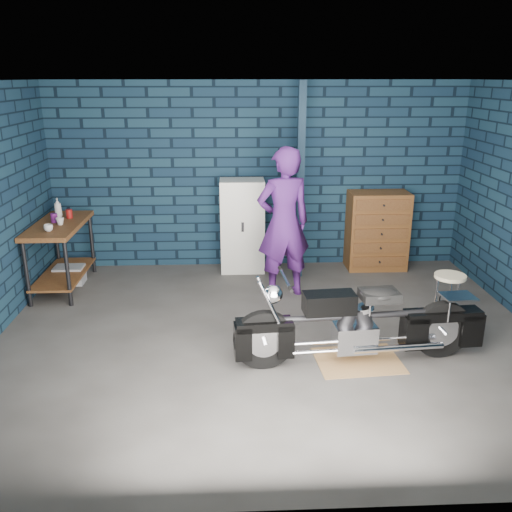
{
  "coord_description": "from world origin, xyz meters",
  "views": [
    {
      "loc": [
        -0.39,
        -5.37,
        2.74
      ],
      "look_at": [
        -0.13,
        0.3,
        0.85
      ],
      "focal_mm": 38.0,
      "sensor_mm": 36.0,
      "label": 1
    }
  ],
  "objects": [
    {
      "name": "bottle",
      "position": [
        -2.77,
        1.96,
        1.04
      ],
      "size": [
        0.11,
        0.11,
        0.26
      ],
      "primitive_type": "imported",
      "rotation": [
        0.0,
        0.0,
        0.14
      ],
      "color": "gray",
      "rests_on": "workbench"
    },
    {
      "name": "room_walls",
      "position": [
        0.0,
        0.55,
        1.9
      ],
      "size": [
        6.02,
        5.01,
        2.71
      ],
      "color": "#102437",
      "rests_on": "ground"
    },
    {
      "name": "person",
      "position": [
        0.26,
        1.26,
        0.97
      ],
      "size": [
        0.8,
        0.63,
        1.94
      ],
      "primitive_type": "imported",
      "rotation": [
        0.0,
        0.0,
        3.39
      ],
      "color": "#4C1C6C",
      "rests_on": "ground"
    },
    {
      "name": "support_post",
      "position": [
        0.55,
        1.95,
        1.35
      ],
      "size": [
        0.1,
        0.1,
        2.7
      ],
      "primitive_type": "cube",
      "color": "#112435",
      "rests_on": "ground"
    },
    {
      "name": "mug_red",
      "position": [
        -2.6,
        1.89,
        0.97
      ],
      "size": [
        0.09,
        0.09,
        0.12
      ],
      "primitive_type": "cylinder",
      "rotation": [
        0.0,
        0.0,
        -0.08
      ],
      "color": "maroon",
      "rests_on": "workbench"
    },
    {
      "name": "drip_mat",
      "position": [
        0.86,
        -0.55,
        0.0
      ],
      "size": [
        0.89,
        0.7,
        0.01
      ],
      "primitive_type": "cube",
      "rotation": [
        0.0,
        0.0,
        0.08
      ],
      "color": "olive",
      "rests_on": "ground"
    },
    {
      "name": "tool_chest",
      "position": [
        1.75,
        2.23,
        0.58
      ],
      "size": [
        0.86,
        0.48,
        1.15
      ],
      "primitive_type": "cube",
      "color": "brown",
      "rests_on": "ground"
    },
    {
      "name": "cup_b",
      "position": [
        -2.62,
        1.53,
        0.96
      ],
      "size": [
        0.11,
        0.11,
        0.09
      ],
      "primitive_type": "imported",
      "rotation": [
        0.0,
        0.0,
        0.09
      ],
      "color": "beige",
      "rests_on": "workbench"
    },
    {
      "name": "motorcycle",
      "position": [
        0.86,
        -0.55,
        0.47
      ],
      "size": [
        2.19,
        0.75,
        0.95
      ],
      "primitive_type": null,
      "rotation": [
        0.0,
        0.0,
        0.08
      ],
      "color": "black",
      "rests_on": "ground"
    },
    {
      "name": "workbench",
      "position": [
        -2.68,
        1.62,
        0.46
      ],
      "size": [
        0.6,
        1.4,
        0.91
      ],
      "primitive_type": "cube",
      "color": "brown",
      "rests_on": "ground"
    },
    {
      "name": "storage_bin",
      "position": [
        -2.66,
        1.79,
        0.12
      ],
      "size": [
        0.39,
        0.28,
        0.24
      ],
      "primitive_type": "cube",
      "color": "gray",
      "rests_on": "ground"
    },
    {
      "name": "locker",
      "position": [
        -0.24,
        2.23,
        0.68
      ],
      "size": [
        0.63,
        0.45,
        1.35
      ],
      "primitive_type": "cube",
      "color": "silver",
      "rests_on": "ground"
    },
    {
      "name": "cup_a",
      "position": [
        -2.67,
        1.22,
        0.95
      ],
      "size": [
        0.12,
        0.12,
        0.09
      ],
      "primitive_type": "imported",
      "rotation": [
        0.0,
        0.0,
        0.06
      ],
      "color": "beige",
      "rests_on": "workbench"
    },
    {
      "name": "mug_purple",
      "position": [
        -2.74,
        1.67,
        0.97
      ],
      "size": [
        0.11,
        0.11,
        0.12
      ],
      "primitive_type": "cylinder",
      "rotation": [
        0.0,
        0.0,
        -0.27
      ],
      "color": "#681B6F",
      "rests_on": "workbench"
    },
    {
      "name": "ground",
      "position": [
        0.0,
        0.0,
        0.0
      ],
      "size": [
        6.0,
        6.0,
        0.0
      ],
      "primitive_type": "plane",
      "color": "#4C4A47",
      "rests_on": "ground"
    },
    {
      "name": "shop_stool",
      "position": [
        2.04,
        0.2,
        0.32
      ],
      "size": [
        0.46,
        0.46,
        0.63
      ],
      "primitive_type": null,
      "rotation": [
        0.0,
        0.0,
        0.43
      ],
      "color": "beige",
      "rests_on": "ground"
    }
  ]
}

